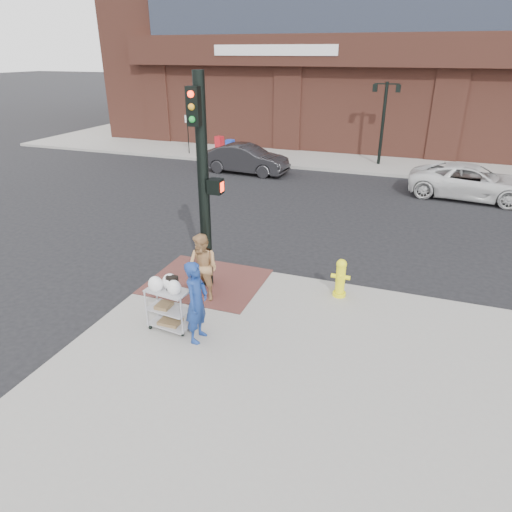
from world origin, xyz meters
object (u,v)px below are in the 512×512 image
at_px(fire_hydrant, 341,277).
at_px(utility_cart, 169,305).
at_px(traffic_signal_pole, 204,180).
at_px(pedestrian_tan, 203,268).
at_px(minivan_white, 472,182).
at_px(woman_blue, 197,302).
at_px(sedan_dark, 246,159).
at_px(lamp_post, 384,114).

bearing_deg(fire_hydrant, utility_cart, -139.66).
relative_size(traffic_signal_pole, fire_hydrant, 5.26).
distance_m(pedestrian_tan, minivan_white, 13.14).
relative_size(traffic_signal_pole, minivan_white, 1.04).
distance_m(traffic_signal_pole, pedestrian_tan, 2.01).
bearing_deg(woman_blue, fire_hydrant, -41.86).
bearing_deg(utility_cart, woman_blue, -11.60).
bearing_deg(utility_cart, traffic_signal_pole, 92.74).
height_order(traffic_signal_pole, sedan_dark, traffic_signal_pole).
bearing_deg(fire_hydrant, traffic_signal_pole, -170.02).
height_order(minivan_white, utility_cart, utility_cart).
height_order(pedestrian_tan, utility_cart, pedestrian_tan).
distance_m(woman_blue, pedestrian_tan, 1.66).
bearing_deg(utility_cart, minivan_white, 63.16).
bearing_deg(lamp_post, utility_cart, -97.83).
xyz_separation_m(sedan_dark, minivan_white, (10.11, -0.81, -0.02)).
bearing_deg(sedan_dark, fire_hydrant, -145.00).
distance_m(lamp_post, sedan_dark, 7.25).
xyz_separation_m(pedestrian_tan, sedan_dark, (-3.72, 12.29, -0.27)).
bearing_deg(minivan_white, sedan_dark, 91.54).
bearing_deg(sedan_dark, lamp_post, -55.06).
distance_m(lamp_post, fire_hydrant, 14.82).
xyz_separation_m(woman_blue, utility_cart, (-0.73, 0.15, -0.30)).
height_order(pedestrian_tan, minivan_white, pedestrian_tan).
xyz_separation_m(lamp_post, woman_blue, (-1.64, -17.44, -1.61)).
height_order(sedan_dark, utility_cart, same).
distance_m(lamp_post, traffic_signal_pole, 15.43).
bearing_deg(utility_cart, fire_hydrant, 40.34).
relative_size(lamp_post, minivan_white, 0.83).
distance_m(traffic_signal_pole, utility_cart, 2.96).
relative_size(woman_blue, minivan_white, 0.36).
height_order(woman_blue, sedan_dark, woman_blue).
relative_size(lamp_post, pedestrian_tan, 2.49).
distance_m(lamp_post, minivan_white, 6.36).
bearing_deg(minivan_white, utility_cart, 159.27).
distance_m(lamp_post, utility_cart, 17.55).
bearing_deg(traffic_signal_pole, lamp_post, 80.76).
distance_m(pedestrian_tan, sedan_dark, 12.84).
bearing_deg(minivan_white, traffic_signal_pole, 154.66).
bearing_deg(minivan_white, fire_hydrant, 167.63).
bearing_deg(traffic_signal_pole, pedestrian_tan, -72.60).
distance_m(woman_blue, minivan_white, 14.24).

